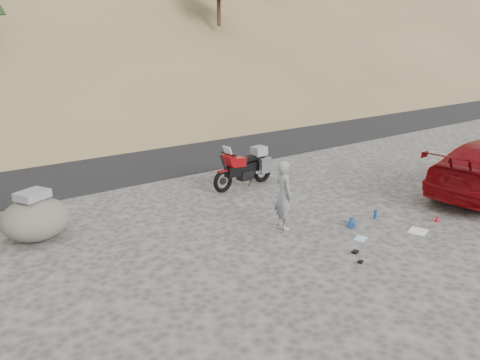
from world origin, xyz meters
name	(u,v)px	position (x,y,z in m)	size (l,w,h in m)	color
ground	(292,229)	(0.00, 0.00, 0.00)	(140.00, 140.00, 0.00)	#43413E
road	(136,156)	(0.00, 9.00, 0.00)	(120.00, 7.00, 0.05)	black
motorcycle	(246,167)	(1.19, 3.42, 0.60)	(2.37, 0.82, 1.41)	black
man	(283,228)	(-0.09, 0.22, 0.00)	(0.62, 0.41, 1.69)	gray
boulder	(36,219)	(-5.11, 3.04, 0.51)	(1.80, 1.64, 1.17)	#5B564E
gear_white_cloth	(418,231)	(2.37, -1.89, 0.01)	(0.45, 0.40, 0.01)	white
gear_blue_mat	(352,223)	(1.37, -0.70, 0.08)	(0.16, 0.16, 0.39)	navy
gear_bottle	(376,214)	(2.21, -0.75, 0.12)	(0.09, 0.09, 0.24)	navy
gear_funnel	(437,218)	(3.31, -1.81, 0.09)	(0.13, 0.13, 0.17)	red
gear_glove_a	(355,252)	(0.25, -1.77, 0.02)	(0.16, 0.11, 0.04)	black
gear_glove_b	(360,262)	(-0.03, -2.14, 0.02)	(0.12, 0.09, 0.04)	black
gear_blue_cloth	(361,239)	(0.92, -1.36, 0.01)	(0.32, 0.24, 0.01)	#9AC9EE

